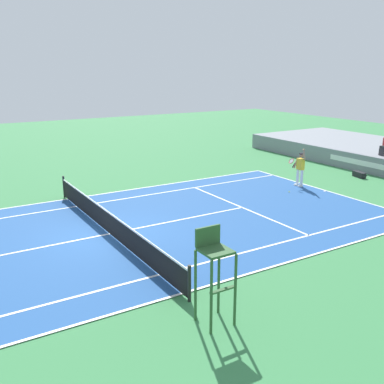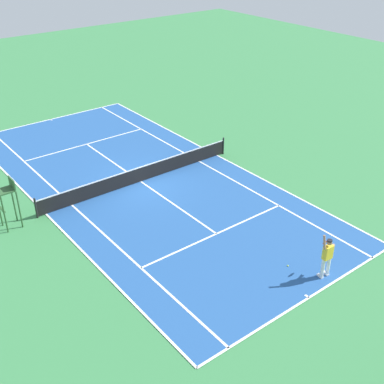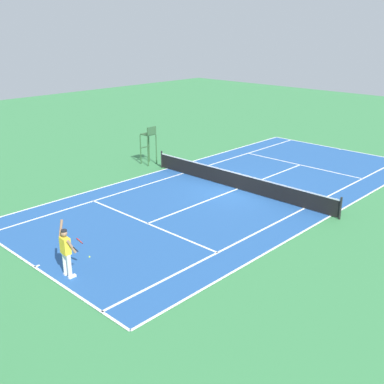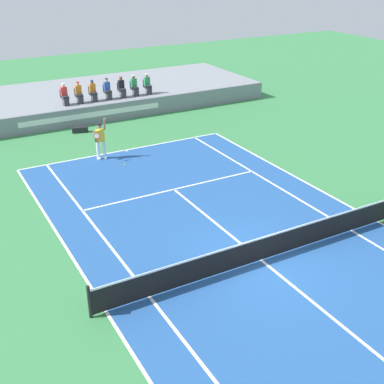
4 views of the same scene
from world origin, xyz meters
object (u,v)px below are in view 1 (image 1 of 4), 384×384
(tennis_player, at_px, (300,168))
(equipment_bag, at_px, (359,175))
(tennis_ball, at_px, (289,192))
(umpire_chair, at_px, (214,264))

(tennis_player, relative_size, equipment_bag, 2.19)
(tennis_ball, distance_m, equipment_bag, 5.83)
(tennis_player, xyz_separation_m, equipment_bag, (0.33, 4.48, -0.83))
(tennis_ball, xyz_separation_m, equipment_bag, (-0.35, 5.82, 0.13))
(tennis_player, bearing_deg, umpire_chair, -53.02)
(umpire_chair, height_order, equipment_bag, umpire_chair)
(tennis_player, distance_m, umpire_chair, 14.27)
(tennis_player, distance_m, equipment_bag, 4.57)
(tennis_ball, height_order, equipment_bag, equipment_bag)
(tennis_ball, bearing_deg, umpire_chair, -51.83)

